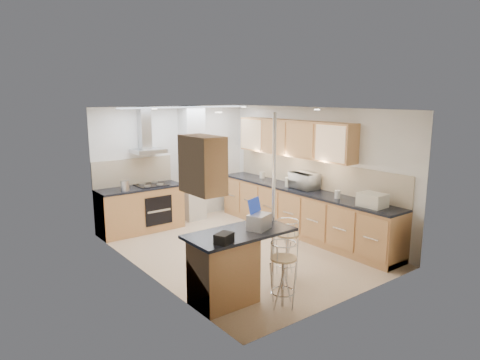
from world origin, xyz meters
TOP-DOWN VIEW (x-y plane):
  - ground at (0.00, 0.00)m, footprint 4.80×4.80m
  - room_shell at (0.32, 0.38)m, footprint 3.64×4.84m
  - right_counter at (1.50, 0.00)m, footprint 0.63×4.40m
  - back_counter at (-0.95, 2.10)m, footprint 1.70×0.63m
  - peninsula at (-1.12, -1.45)m, footprint 1.47×0.72m
  - microwave at (1.56, -0.02)m, footprint 0.42×0.59m
  - laptop at (-0.85, -1.52)m, footprint 0.37×0.33m
  - bag at (-1.55, -1.69)m, footprint 0.28×0.24m
  - bar_stool_near at (-0.83, -1.99)m, footprint 0.44×0.44m
  - bar_stool_end at (-0.15, -1.35)m, footprint 0.40×0.40m
  - jar_a at (1.42, 0.30)m, footprint 0.15×0.15m
  - jar_b at (1.60, 1.31)m, footprint 0.12×0.12m
  - jar_c at (1.66, 0.02)m, footprint 0.18×0.18m
  - jar_d at (1.44, -0.96)m, footprint 0.11×0.11m
  - bread_bin at (1.45, -1.68)m, footprint 0.35×0.43m
  - kettle at (-1.32, 1.92)m, footprint 0.16×0.16m

SIDE VIEW (x-z plane):
  - ground at x=0.00m, z-range 0.00..0.00m
  - bar_stool_near at x=-0.83m, z-range 0.00..0.88m
  - bar_stool_end at x=-0.15m, z-range 0.00..0.90m
  - back_counter at x=-0.95m, z-range 0.00..0.92m
  - right_counter at x=1.50m, z-range 0.00..0.92m
  - peninsula at x=-1.12m, z-range 0.01..0.95m
  - jar_b at x=1.60m, z-range 0.92..1.06m
  - jar_d at x=1.44m, z-range 0.92..1.07m
  - bag at x=-1.55m, z-range 0.94..1.07m
  - jar_c at x=1.66m, z-range 0.92..1.10m
  - jar_a at x=1.42m, z-range 0.92..1.11m
  - kettle at x=-1.32m, z-range 0.92..1.12m
  - bread_bin at x=1.45m, z-range 0.92..1.14m
  - laptop at x=-0.85m, z-range 0.94..1.15m
  - microwave at x=1.56m, z-range 0.92..1.23m
  - room_shell at x=0.32m, z-range 0.29..2.80m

